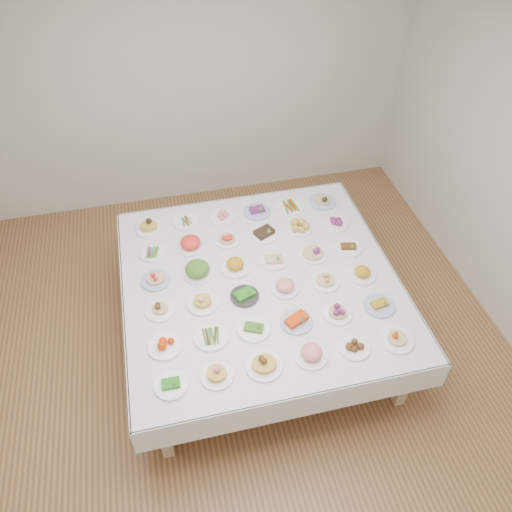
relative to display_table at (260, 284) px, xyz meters
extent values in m
plane|color=#97693F|center=(-0.24, -0.17, -0.69)|extent=(5.00, 5.00, 0.00)
cube|color=white|center=(-0.24, -0.17, 2.11)|extent=(5.00, 5.00, 0.02)
cube|color=beige|center=(-0.24, 2.33, 0.71)|extent=(5.00, 0.02, 2.80)
cube|color=white|center=(0.00, 0.00, 0.03)|extent=(2.31, 2.31, 0.06)
cube|color=white|center=(0.00, 1.16, -0.08)|extent=(2.33, 0.02, 0.28)
cube|color=white|center=(0.00, -1.16, -0.08)|extent=(2.33, 0.01, 0.28)
cube|color=white|center=(1.16, 0.00, -0.08)|extent=(0.02, 2.33, 0.28)
cube|color=white|center=(-1.16, 0.00, -0.08)|extent=(0.01, 2.33, 0.28)
cube|color=#CBB282|center=(-0.98, -0.98, -0.34)|extent=(0.09, 0.09, 0.69)
cube|color=#CBB282|center=(0.98, -0.98, -0.34)|extent=(0.09, 0.09, 0.69)
cube|color=#CBB282|center=(-0.98, 0.98, -0.34)|extent=(0.09, 0.09, 0.69)
cube|color=#CBB282|center=(0.98, 0.98, -0.34)|extent=(0.09, 0.09, 0.69)
cylinder|color=white|center=(-0.86, -0.87, 0.07)|extent=(0.24, 0.24, 0.02)
cylinder|color=white|center=(-0.53, -0.87, 0.07)|extent=(0.23, 0.23, 0.02)
cylinder|color=white|center=(-0.18, -0.87, 0.07)|extent=(0.26, 0.26, 0.02)
cylinder|color=white|center=(0.18, -0.86, 0.07)|extent=(0.24, 0.24, 0.02)
cylinder|color=white|center=(0.52, -0.87, 0.07)|extent=(0.23, 0.23, 0.02)
cylinder|color=white|center=(0.86, -0.87, 0.07)|extent=(0.26, 0.26, 0.02)
cylinder|color=white|center=(-0.86, -0.52, 0.07)|extent=(0.25, 0.25, 0.02)
cylinder|color=white|center=(-0.51, -0.52, 0.07)|extent=(0.26, 0.26, 0.02)
cylinder|color=white|center=(-0.18, -0.52, 0.07)|extent=(0.25, 0.25, 0.02)
cylinder|color=#4C66B2|center=(0.17, -0.53, 0.07)|extent=(0.25, 0.25, 0.02)
cylinder|color=white|center=(0.51, -0.53, 0.07)|extent=(0.23, 0.23, 0.02)
cylinder|color=#4C66B2|center=(0.86, -0.52, 0.07)|extent=(0.25, 0.25, 0.02)
cylinder|color=white|center=(-0.86, -0.16, 0.07)|extent=(0.24, 0.24, 0.02)
cylinder|color=white|center=(-0.52, -0.17, 0.07)|extent=(0.25, 0.25, 0.02)
cylinder|color=#2C2927|center=(-0.17, -0.17, 0.07)|extent=(0.23, 0.23, 0.02)
cylinder|color=white|center=(0.17, -0.17, 0.07)|extent=(0.22, 0.22, 0.02)
cylinder|color=white|center=(0.52, -0.18, 0.07)|extent=(0.24, 0.24, 0.02)
cylinder|color=white|center=(0.86, -0.17, 0.07)|extent=(0.23, 0.23, 0.02)
cylinder|color=#4C66B2|center=(-0.87, 0.17, 0.07)|extent=(0.24, 0.24, 0.02)
cylinder|color=white|center=(-0.51, 0.17, 0.07)|extent=(0.25, 0.25, 0.02)
cylinder|color=white|center=(-0.18, 0.16, 0.07)|extent=(0.25, 0.25, 0.02)
cylinder|color=white|center=(0.16, 0.17, 0.07)|extent=(0.23, 0.23, 0.02)
cylinder|color=white|center=(0.52, 0.17, 0.07)|extent=(0.25, 0.25, 0.02)
cylinder|color=white|center=(0.86, 0.17, 0.07)|extent=(0.24, 0.24, 0.02)
cylinder|color=white|center=(-0.87, 0.51, 0.07)|extent=(0.22, 0.22, 0.02)
cylinder|color=white|center=(-0.52, 0.52, 0.07)|extent=(0.25, 0.25, 0.02)
cylinder|color=white|center=(-0.18, 0.52, 0.07)|extent=(0.22, 0.22, 0.02)
cylinder|color=white|center=(0.17, 0.53, 0.07)|extent=(0.26, 0.26, 0.02)
cylinder|color=white|center=(0.51, 0.52, 0.07)|extent=(0.22, 0.22, 0.02)
cylinder|color=white|center=(0.87, 0.52, 0.07)|extent=(0.24, 0.24, 0.02)
cylinder|color=white|center=(-0.87, 0.86, 0.07)|extent=(0.24, 0.24, 0.02)
cylinder|color=white|center=(-0.52, 0.87, 0.07)|extent=(0.24, 0.24, 0.02)
cylinder|color=white|center=(-0.16, 0.86, 0.07)|extent=(0.25, 0.25, 0.02)
cylinder|color=#4C66B2|center=(0.18, 0.87, 0.07)|extent=(0.26, 0.26, 0.02)
cylinder|color=white|center=(0.51, 0.86, 0.07)|extent=(0.26, 0.26, 0.02)
cylinder|color=#4C66B2|center=(0.85, 0.87, 0.07)|extent=(0.26, 0.26, 0.02)
camera|label=1|loc=(-0.70, -2.83, 3.18)|focal=35.00mm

